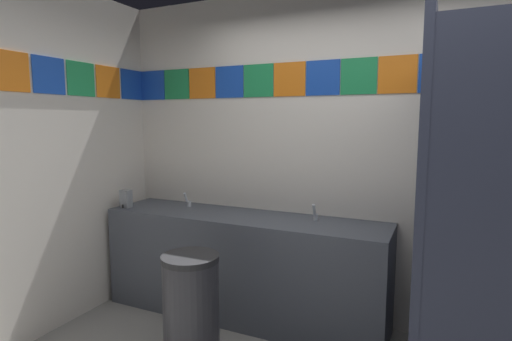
# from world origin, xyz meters

# --- Properties ---
(wall_back) EXTENTS (4.19, 0.09, 2.68)m
(wall_back) POSITION_xyz_m (-0.00, 1.51, 1.35)
(wall_back) COLOR silver
(wall_back) RESTS_ON ground_plane
(vanity_counter) EXTENTS (2.37, 0.56, 0.86)m
(vanity_counter) POSITION_xyz_m (-0.86, 1.20, 0.44)
(vanity_counter) COLOR #4C515B
(vanity_counter) RESTS_ON ground_plane
(faucet_left) EXTENTS (0.04, 0.10, 0.14)m
(faucet_left) POSITION_xyz_m (-1.45, 1.28, 0.91)
(faucet_left) COLOR silver
(faucet_left) RESTS_ON vanity_counter
(faucet_right) EXTENTS (0.04, 0.10, 0.14)m
(faucet_right) POSITION_xyz_m (-0.27, 1.28, 0.91)
(faucet_right) COLOR silver
(faucet_right) RESTS_ON vanity_counter
(soap_dispenser) EXTENTS (0.09, 0.09, 0.16)m
(soap_dispenser) POSITION_xyz_m (-1.94, 1.03, 0.94)
(soap_dispenser) COLOR gray
(soap_dispenser) RESTS_ON vanity_counter
(stall_divider) EXTENTS (0.92, 1.60, 2.09)m
(stall_divider) POSITION_xyz_m (0.69, 0.41, 1.05)
(stall_divider) COLOR #33384C
(stall_divider) RESTS_ON ground_plane
(trash_bin) EXTENTS (0.38, 0.38, 0.77)m
(trash_bin) POSITION_xyz_m (-0.85, 0.42, 0.38)
(trash_bin) COLOR #333338
(trash_bin) RESTS_ON ground_plane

